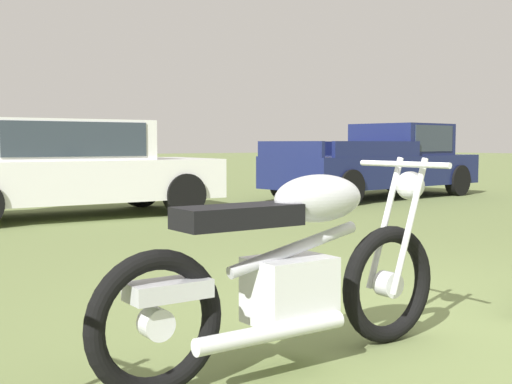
{
  "coord_description": "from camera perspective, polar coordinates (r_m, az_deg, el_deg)",
  "views": [
    {
      "loc": [
        -3.32,
        -2.47,
        1.1
      ],
      "look_at": [
        0.11,
        2.47,
        0.65
      ],
      "focal_mm": 46.6,
      "sensor_mm": 36.0,
      "label": 1
    }
  ],
  "objects": [
    {
      "name": "ground_plane",
      "position": [
        4.28,
        18.24,
        -10.81
      ],
      "size": [
        120.0,
        120.0,
        0.0
      ],
      "primitive_type": "plane",
      "color": "olive"
    },
    {
      "name": "motorcycle_silver",
      "position": [
        3.27,
        3.03,
        -6.65
      ],
      "size": [
        2.05,
        0.64,
        1.02
      ],
      "rotation": [
        0.0,
        0.0,
        -0.0
      ],
      "color": "black",
      "rests_on": "ground"
    },
    {
      "name": "car_white",
      "position": [
        10.24,
        -16.0,
        2.39
      ],
      "size": [
        4.39,
        2.0,
        1.43
      ],
      "rotation": [
        0.0,
        0.0,
        -0.03
      ],
      "color": "silver",
      "rests_on": "ground"
    },
    {
      "name": "pickup_truck_navy",
      "position": [
        13.7,
        10.86,
        2.7
      ],
      "size": [
        5.01,
        2.26,
        1.49
      ],
      "rotation": [
        0.0,
        0.0,
        0.11
      ],
      "color": "#161E4C",
      "rests_on": "ground"
    }
  ]
}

